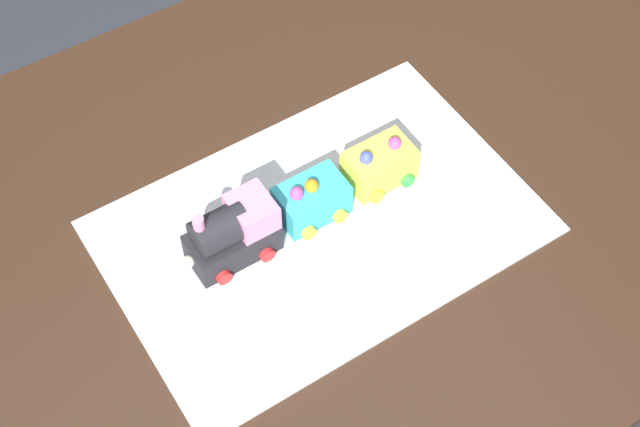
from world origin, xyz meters
TOP-DOWN VIEW (x-y plane):
  - ground_plane at (0.00, 0.00)m, footprint 8.00×8.00m
  - dining_table at (0.00, 0.00)m, footprint 1.40×1.00m
  - cake_board at (-0.03, -0.04)m, footprint 0.60×0.40m
  - cake_locomotive at (-0.15, -0.01)m, footprint 0.14×0.08m
  - cake_car_gondola_turquoise at (-0.03, -0.01)m, footprint 0.10×0.08m
  - cake_car_tanker_lemon at (0.09, -0.01)m, footprint 0.10×0.08m

SIDE VIEW (x-z plane):
  - ground_plane at x=0.00m, z-range 0.00..0.00m
  - dining_table at x=0.00m, z-range 0.26..1.00m
  - cake_board at x=-0.03m, z-range 0.74..0.74m
  - cake_car_gondola_turquoise at x=-0.03m, z-range 0.74..0.81m
  - cake_car_tanker_lemon at x=0.09m, z-range 0.74..0.81m
  - cake_locomotive at x=-0.15m, z-range 0.73..0.85m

